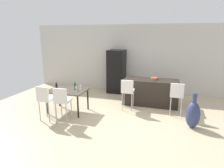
% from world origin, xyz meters
% --- Properties ---
extents(ground_plane, '(10.00, 10.00, 0.00)m').
position_xyz_m(ground_plane, '(0.00, 0.00, 0.00)').
color(ground_plane, '#C6B28E').
extents(back_wall, '(10.00, 0.12, 2.90)m').
position_xyz_m(back_wall, '(0.00, 2.76, 1.45)').
color(back_wall, beige).
rests_on(back_wall, ground_plane).
extents(kitchen_island, '(1.92, 0.81, 0.92)m').
position_xyz_m(kitchen_island, '(0.59, 1.16, 0.46)').
color(kitchen_island, black).
rests_on(kitchen_island, ground_plane).
extents(bar_chair_left, '(0.41, 0.41, 1.05)m').
position_xyz_m(bar_chair_left, '(-0.10, 0.38, 0.70)').
color(bar_chair_left, white).
rests_on(bar_chair_left, ground_plane).
extents(bar_chair_middle, '(0.41, 0.41, 1.05)m').
position_xyz_m(bar_chair_middle, '(1.46, 0.38, 0.70)').
color(bar_chair_middle, white).
rests_on(bar_chair_middle, ground_plane).
extents(dining_table, '(1.21, 0.87, 0.74)m').
position_xyz_m(dining_table, '(-1.94, -0.32, 0.67)').
color(dining_table, '#4C4238').
rests_on(dining_table, ground_plane).
extents(dining_chair_near, '(0.41, 0.41, 1.05)m').
position_xyz_m(dining_chair_near, '(-2.22, -1.12, 0.70)').
color(dining_chair_near, white).
rests_on(dining_chair_near, ground_plane).
extents(dining_chair_far, '(0.42, 0.42, 1.05)m').
position_xyz_m(dining_chair_far, '(-1.67, -1.12, 0.70)').
color(dining_chair_far, white).
rests_on(dining_chair_far, ground_plane).
extents(wine_bottle_near, '(0.07, 0.07, 0.31)m').
position_xyz_m(wine_bottle_near, '(-2.18, -0.57, 0.87)').
color(wine_bottle_near, black).
rests_on(wine_bottle_near, dining_table).
extents(wine_bottle_far, '(0.07, 0.07, 0.28)m').
position_xyz_m(wine_bottle_far, '(-1.71, -0.22, 0.85)').
color(wine_bottle_far, '#194723').
rests_on(wine_bottle_far, dining_table).
extents(wine_glass_left, '(0.07, 0.07, 0.17)m').
position_xyz_m(wine_glass_left, '(-1.59, -0.07, 0.86)').
color(wine_glass_left, silver).
rests_on(wine_glass_left, dining_table).
extents(wine_glass_middle, '(0.07, 0.07, 0.17)m').
position_xyz_m(wine_glass_middle, '(-1.63, -0.34, 0.86)').
color(wine_glass_middle, silver).
rests_on(wine_glass_middle, dining_table).
extents(refrigerator, '(0.72, 0.68, 1.84)m').
position_xyz_m(refrigerator, '(-1.02, 2.32, 0.92)').
color(refrigerator, black).
rests_on(refrigerator, ground_plane).
extents(fruit_bowl, '(0.25, 0.25, 0.07)m').
position_xyz_m(fruit_bowl, '(0.69, 1.22, 0.96)').
color(fruit_bowl, '#C6512D').
rests_on(fruit_bowl, kitchen_island).
extents(floor_vase, '(0.38, 0.38, 0.98)m').
position_xyz_m(floor_vase, '(1.88, -0.39, 0.38)').
color(floor_vase, navy).
rests_on(floor_vase, ground_plane).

